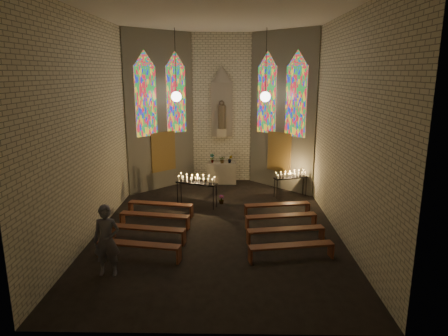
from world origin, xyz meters
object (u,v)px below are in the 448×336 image
Objects in this scene: aisle_flower_pot at (221,200)px; votive_stand_left at (197,181)px; votive_stand_right at (291,176)px; altar at (222,173)px; visitor at (107,241)px.

aisle_flower_pot is 0.21× the size of votive_stand_left.
votive_stand_right is at bearing 39.29° from votive_stand_left.
votive_stand_right is (3.00, -2.11, 0.42)m from altar.
votive_stand_left is at bearing -104.72° from altar.
altar is 0.73× the size of visitor.
visitor reaches higher than aisle_flower_pot.
altar is 3.88× the size of aisle_flower_pot.
altar is at bearing 71.25° from visitor.
visitor is (-2.77, -9.01, 0.46)m from altar.
altar is 9.44m from visitor.
visitor is at bearing -107.08° from altar.
aisle_flower_pot is at bearing 62.51° from visitor.
visitor reaches higher than altar.
votive_stand_left is 4.13m from votive_stand_right.
visitor is (-2.84, -5.86, 0.78)m from aisle_flower_pot.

